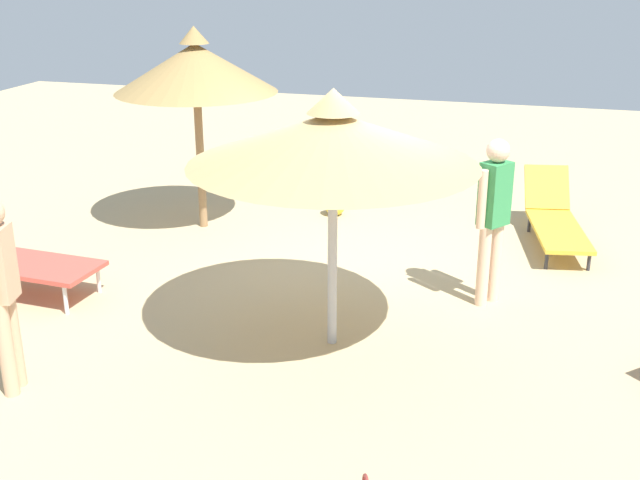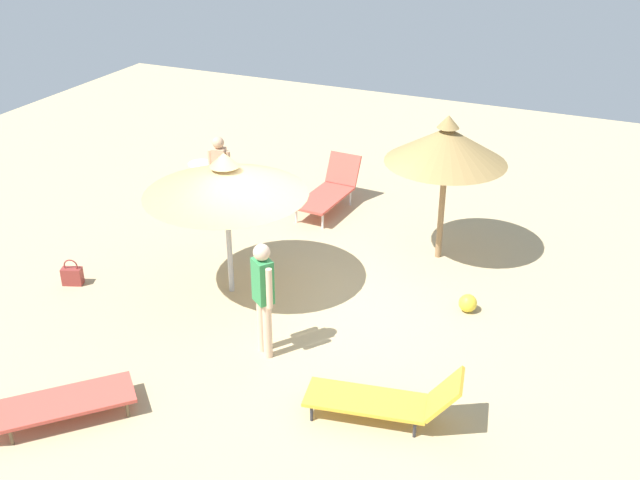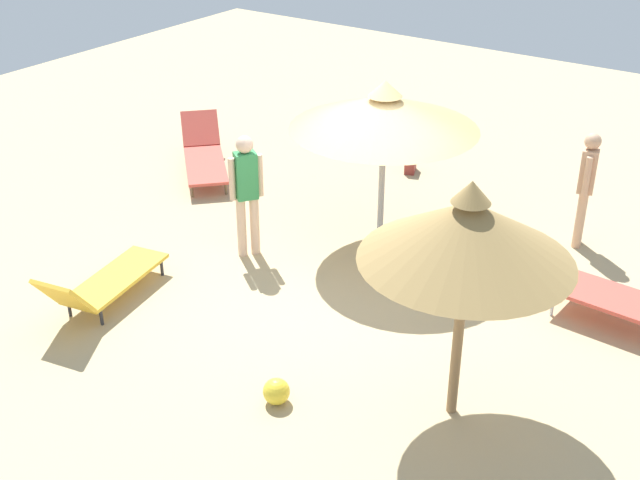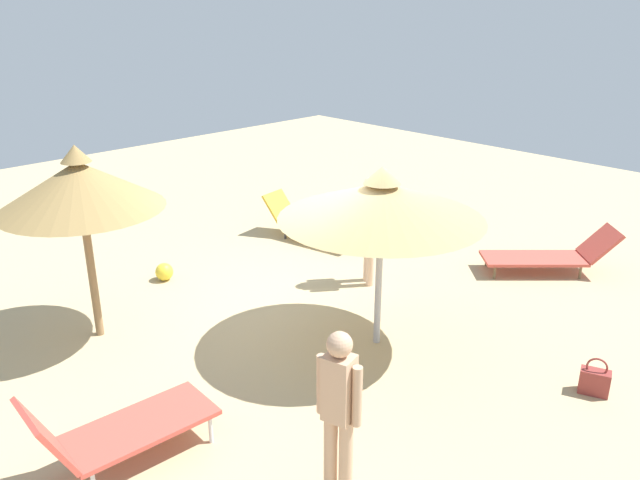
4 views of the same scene
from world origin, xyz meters
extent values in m
cube|color=tan|center=(0.00, 0.00, -0.05)|extent=(24.00, 24.00, 0.10)
cylinder|color=olive|center=(-2.32, 1.65, 1.11)|extent=(0.11, 0.11, 2.21)
cone|color=#997A47|center=(-2.32, 1.65, 2.14)|extent=(2.11, 2.11, 0.62)
cone|color=#997A47|center=(-2.32, 1.65, 2.55)|extent=(0.38, 0.38, 0.22)
cylinder|color=#B2B2B7|center=(0.27, -1.17, 1.10)|extent=(0.09, 0.09, 2.20)
cone|color=tan|center=(0.27, -1.17, 2.00)|extent=(2.62, 2.62, 0.47)
cone|color=tan|center=(0.27, -1.17, 2.34)|extent=(0.47, 0.47, 0.22)
cube|color=#CC4C3F|center=(-3.16, -0.99, 0.35)|extent=(1.53, 0.79, 0.05)
cylinder|color=silver|center=(-2.51, -0.73, 0.16)|extent=(0.04, 0.04, 0.33)
cylinder|color=silver|center=(-2.55, -1.32, 0.16)|extent=(0.04, 0.04, 0.33)
cylinder|color=silver|center=(-3.76, -0.66, 0.16)|extent=(0.04, 0.04, 0.33)
cylinder|color=silver|center=(-3.80, -1.24, 0.16)|extent=(0.04, 0.04, 0.33)
cube|color=#CC4C3F|center=(-4.04, -0.94, 0.67)|extent=(0.37, 0.72, 0.61)
cube|color=gold|center=(2.34, 2.03, 0.26)|extent=(0.86, 1.66, 0.05)
cylinder|color=#2D2D33|center=(2.70, 1.42, 0.12)|extent=(0.04, 0.04, 0.23)
cylinder|color=#2D2D33|center=(2.22, 1.33, 0.12)|extent=(0.04, 0.04, 0.23)
cylinder|color=#2D2D33|center=(2.46, 2.73, 0.12)|extent=(0.04, 0.04, 0.23)
cylinder|color=#2D2D33|center=(1.97, 2.64, 0.12)|extent=(0.04, 0.04, 0.23)
cube|color=gold|center=(2.16, 3.00, 0.53)|extent=(0.65, 0.53, 0.53)
cube|color=#CC4C3F|center=(3.92, -1.48, 0.25)|extent=(1.66, 1.65, 0.05)
cylinder|color=brown|center=(3.22, -1.18, 0.11)|extent=(0.04, 0.04, 0.23)
cylinder|color=brown|center=(3.61, -0.79, 0.11)|extent=(0.04, 0.04, 0.23)
cylinder|color=brown|center=(4.24, -2.17, 0.11)|extent=(0.04, 0.04, 0.23)
cylinder|color=brown|center=(4.62, -1.77, 0.11)|extent=(0.04, 0.04, 0.23)
cylinder|color=beige|center=(1.57, 0.11, 0.44)|extent=(0.13, 0.13, 0.89)
cylinder|color=beige|center=(1.68, 0.26, 0.44)|extent=(0.13, 0.13, 0.89)
cube|color=#338C4C|center=(1.62, 0.18, 1.22)|extent=(0.35, 0.37, 0.66)
sphere|color=beige|center=(1.62, 0.18, 1.67)|extent=(0.24, 0.24, 0.24)
cylinder|color=beige|center=(1.51, 0.03, 1.19)|extent=(0.09, 0.09, 0.61)
cylinder|color=beige|center=(1.74, 0.34, 1.19)|extent=(0.09, 0.09, 0.61)
cylinder|color=tan|center=(-2.11, -2.84, 0.43)|extent=(0.13, 0.13, 0.85)
cylinder|color=tan|center=(-2.15, -2.68, 0.43)|extent=(0.13, 0.13, 0.85)
cube|color=tan|center=(-2.13, -2.76, 1.17)|extent=(0.28, 0.31, 0.64)
sphere|color=tan|center=(-2.13, -2.76, 1.60)|extent=(0.23, 0.23, 0.23)
cylinder|color=tan|center=(-2.08, -2.93, 1.15)|extent=(0.09, 0.09, 0.59)
cylinder|color=tan|center=(-2.17, -2.58, 1.15)|extent=(0.09, 0.09, 0.59)
cube|color=maroon|center=(1.19, -3.74, 0.15)|extent=(0.28, 0.38, 0.31)
torus|color=maroon|center=(1.19, -3.74, 0.36)|extent=(0.11, 0.23, 0.24)
cylinder|color=silver|center=(-3.09, -3.84, 0.66)|extent=(0.52, 0.52, 0.02)
cylinder|color=silver|center=(-3.09, -3.84, 0.32)|extent=(0.05, 0.05, 0.65)
cylinder|color=silver|center=(-3.09, -3.84, 0.01)|extent=(0.36, 0.36, 0.02)
sphere|color=yellow|center=(-0.71, 2.60, 0.15)|extent=(0.29, 0.29, 0.29)
camera|label=1|loc=(2.05, -7.80, 3.58)|focal=44.64mm
camera|label=2|loc=(9.64, 4.65, 6.50)|focal=42.47mm
camera|label=3|loc=(-5.10, 8.12, 5.72)|focal=46.41mm
camera|label=4|loc=(-5.55, -6.02, 4.37)|focal=35.62mm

